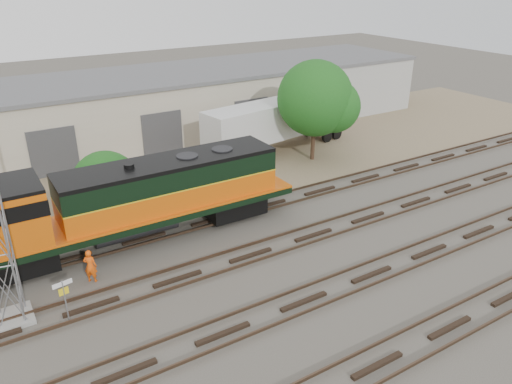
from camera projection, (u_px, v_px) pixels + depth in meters
ground at (267, 271)px, 24.13m from camera, size 140.00×140.00×0.00m
dirt_strip at (154, 172)px, 35.77m from camera, size 80.00×16.00×0.02m
tracks at (304, 301)px, 21.77m from camera, size 80.00×20.40×0.28m
warehouse at (116, 111)px, 40.89m from camera, size 58.40×10.40×5.30m
locomotive at (127, 201)px, 25.53m from camera, size 18.03×3.16×4.33m
sign_post at (64, 293)px, 20.12m from camera, size 0.80×0.17×1.98m
worker at (90, 266)px, 22.98m from camera, size 0.72×0.67×1.66m
semi_trailer at (282, 119)px, 39.10m from camera, size 13.38×4.65×4.04m
dumpster_blue at (292, 122)px, 44.71m from camera, size 1.97×1.90×1.50m
dumpster_red at (311, 118)px, 46.12m from camera, size 1.52×1.42×1.40m
tree_mid at (111, 186)px, 29.33m from camera, size 4.18×3.98×3.98m
tree_east at (320, 100)px, 36.24m from camera, size 5.82×5.55×7.49m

